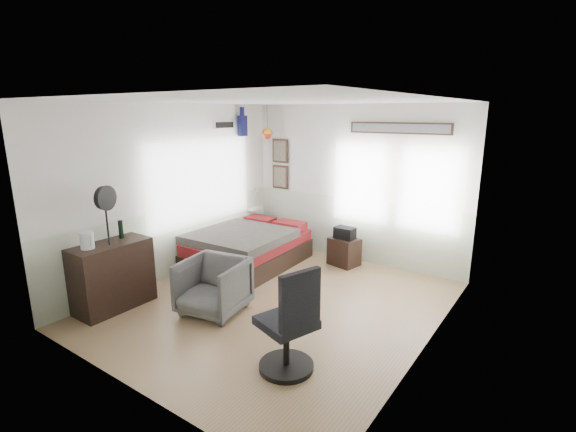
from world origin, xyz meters
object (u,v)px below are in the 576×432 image
at_px(bed, 248,248).
at_px(task_chair, 290,330).
at_px(dresser, 113,276).
at_px(nightstand, 344,252).
at_px(armchair, 213,286).

distance_m(bed, task_chair, 3.13).
xyz_separation_m(bed, task_chair, (2.32, -2.09, 0.15)).
xyz_separation_m(dresser, nightstand, (1.78, 3.21, -0.21)).
xyz_separation_m(bed, dresser, (-0.44, -2.25, 0.14)).
bearing_deg(nightstand, task_chair, -60.18).
distance_m(armchair, nightstand, 2.62).
bearing_deg(bed, dresser, -103.45).
xyz_separation_m(bed, nightstand, (1.34, 0.96, -0.08)).
bearing_deg(nightstand, bed, -132.28).
bearing_deg(task_chair, armchair, -179.38).
height_order(dresser, armchair, dresser).
bearing_deg(bed, nightstand, 33.34).
height_order(bed, armchair, armchair).
relative_size(nightstand, task_chair, 0.42).
xyz_separation_m(dresser, armchair, (1.20, 0.66, -0.09)).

